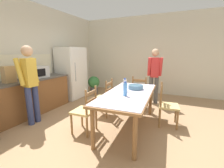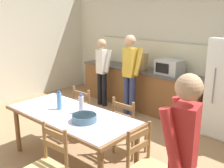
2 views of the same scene
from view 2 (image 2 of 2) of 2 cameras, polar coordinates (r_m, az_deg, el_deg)
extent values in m
plane|color=#9E7A56|center=(4.26, -6.25, -14.48)|extent=(8.32, 8.32, 0.00)
cube|color=beige|center=(5.78, 14.42, 8.26)|extent=(6.52, 0.12, 2.90)
cube|color=brown|center=(6.01, 6.10, -1.05)|extent=(3.12, 0.62, 0.86)
cube|color=#4C4742|center=(5.90, 6.22, 3.13)|extent=(3.16, 0.66, 0.04)
cube|color=#B7BCC1|center=(6.35, 1.27, 4.12)|extent=(0.52, 0.38, 0.02)
cube|color=beige|center=(6.09, 8.15, 6.50)|extent=(3.12, 0.03, 0.60)
cylinder|color=#A5AAB2|center=(4.62, 21.22, -0.39)|extent=(0.02, 0.02, 0.60)
cube|color=#B2B7BC|center=(5.42, 12.44, 3.63)|extent=(0.50, 0.38, 0.30)
cube|color=black|center=(5.28, 10.83, 3.42)|extent=(0.30, 0.01, 0.19)
cube|color=tan|center=(5.81, 6.47, 4.95)|extent=(0.24, 0.16, 0.36)
cylinder|color=brown|center=(4.36, -19.87, -9.36)|extent=(0.07, 0.07, 0.71)
cylinder|color=brown|center=(4.68, -12.60, -7.06)|extent=(0.07, 0.07, 0.71)
cylinder|color=brown|center=(3.53, 5.40, -14.50)|extent=(0.07, 0.07, 0.71)
cube|color=brown|center=(3.69, -8.94, -6.71)|extent=(2.03, 0.99, 0.04)
cube|color=#B7B2CC|center=(3.68, -8.95, -6.36)|extent=(1.95, 0.95, 0.01)
cylinder|color=#4C8ED6|center=(3.82, -11.41, -3.68)|extent=(0.07, 0.07, 0.24)
cylinder|color=#2D51B2|center=(3.78, -11.52, -1.75)|extent=(0.04, 0.04, 0.03)
cylinder|color=silver|center=(3.63, -6.70, -4.48)|extent=(0.07, 0.07, 0.24)
cylinder|color=#2D51B2|center=(3.59, -6.77, -2.45)|extent=(0.04, 0.04, 0.03)
cylinder|color=slate|center=(3.38, -6.05, -7.37)|extent=(0.32, 0.32, 0.09)
cylinder|color=slate|center=(3.37, -6.07, -6.82)|extent=(0.31, 0.31, 0.02)
cylinder|color=olive|center=(4.66, -1.84, -8.79)|extent=(0.04, 0.04, 0.41)
cylinder|color=olive|center=(4.90, -4.92, -7.62)|extent=(0.04, 0.04, 0.41)
cylinder|color=olive|center=(4.45, -4.91, -10.09)|extent=(0.04, 0.04, 0.41)
cylinder|color=olive|center=(4.69, -7.97, -8.78)|extent=(0.04, 0.04, 0.41)
cube|color=tan|center=(4.59, -4.98, -6.23)|extent=(0.44, 0.42, 0.04)
cylinder|color=olive|center=(4.27, -5.05, -4.31)|extent=(0.04, 0.04, 0.46)
cylinder|color=olive|center=(4.52, -8.19, -3.27)|extent=(0.04, 0.04, 0.46)
cube|color=olive|center=(4.35, -6.72, -2.17)|extent=(0.36, 0.04, 0.07)
cube|color=olive|center=(4.40, -6.66, -4.06)|extent=(0.36, 0.04, 0.07)
cylinder|color=olive|center=(2.88, 3.55, -14.34)|extent=(0.04, 0.04, 0.46)
cylinder|color=olive|center=(3.13, 8.03, -11.94)|extent=(0.04, 0.04, 0.46)
cube|color=olive|center=(2.95, 5.96, -10.89)|extent=(0.03, 0.36, 0.07)
cube|color=olive|center=(3.02, 5.88, -13.48)|extent=(0.03, 0.36, 0.07)
cylinder|color=olive|center=(4.17, 7.33, -12.00)|extent=(0.04, 0.04, 0.41)
cylinder|color=olive|center=(4.35, 3.34, -10.65)|extent=(0.04, 0.04, 0.41)
cylinder|color=olive|center=(3.92, 4.45, -13.77)|extent=(0.04, 0.04, 0.41)
cylinder|color=olive|center=(4.12, 0.36, -12.21)|extent=(0.04, 0.04, 0.41)
cube|color=tan|center=(4.04, 3.92, -9.29)|extent=(0.44, 0.42, 0.04)
cylinder|color=olive|center=(3.71, 4.60, -7.35)|extent=(0.04, 0.04, 0.46)
cylinder|color=olive|center=(3.92, 0.37, -6.04)|extent=(0.04, 0.04, 0.46)
cube|color=olive|center=(3.77, 2.45, -4.86)|extent=(0.36, 0.05, 0.07)
cube|color=olive|center=(3.82, 2.42, -7.00)|extent=(0.36, 0.05, 0.07)
cylinder|color=olive|center=(3.20, -14.45, -11.70)|extent=(0.04, 0.04, 0.46)
cylinder|color=olive|center=(2.95, -10.01, -13.86)|extent=(0.04, 0.04, 0.46)
cube|color=olive|center=(3.01, -12.47, -10.57)|extent=(0.36, 0.07, 0.07)
cube|color=olive|center=(3.08, -12.31, -13.12)|extent=(0.36, 0.07, 0.07)
cylinder|color=black|center=(6.16, -2.67, -1.02)|extent=(0.12, 0.12, 0.77)
cylinder|color=black|center=(6.05, -1.69, -1.30)|extent=(0.12, 0.12, 0.77)
cube|color=white|center=(5.95, -2.25, 4.91)|extent=(0.22, 0.18, 0.54)
sphere|color=tan|center=(5.90, -2.29, 8.79)|extent=(0.20, 0.20, 0.20)
cylinder|color=white|center=(6.10, -2.79, 5.37)|extent=(0.09, 0.21, 0.52)
cylinder|color=white|center=(5.88, -0.80, 5.03)|extent=(0.09, 0.21, 0.52)
cylinder|color=navy|center=(5.56, 3.13, -2.43)|extent=(0.13, 0.13, 0.84)
cylinder|color=navy|center=(5.46, 4.43, -2.80)|extent=(0.13, 0.13, 0.84)
cube|color=gold|center=(5.34, 3.91, 4.71)|extent=(0.24, 0.19, 0.59)
sphere|color=tan|center=(5.28, 3.99, 9.45)|extent=(0.22, 0.22, 0.22)
cylinder|color=gold|center=(5.49, 3.07, 5.29)|extent=(0.09, 0.23, 0.56)
cylinder|color=gold|center=(5.28, 5.75, 4.84)|extent=(0.09, 0.23, 0.56)
cube|color=red|center=(2.26, 15.59, -11.33)|extent=(0.24, 0.27, 0.58)
sphere|color=tan|center=(2.11, 16.42, -0.70)|extent=(0.22, 0.22, 0.22)
cylinder|color=red|center=(2.13, 12.71, -12.15)|extent=(0.24, 0.14, 0.55)
cylinder|color=red|center=(2.41, 15.13, -8.95)|extent=(0.24, 0.14, 0.55)
camera|label=1|loc=(5.68, -34.04, 6.95)|focal=24.00mm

